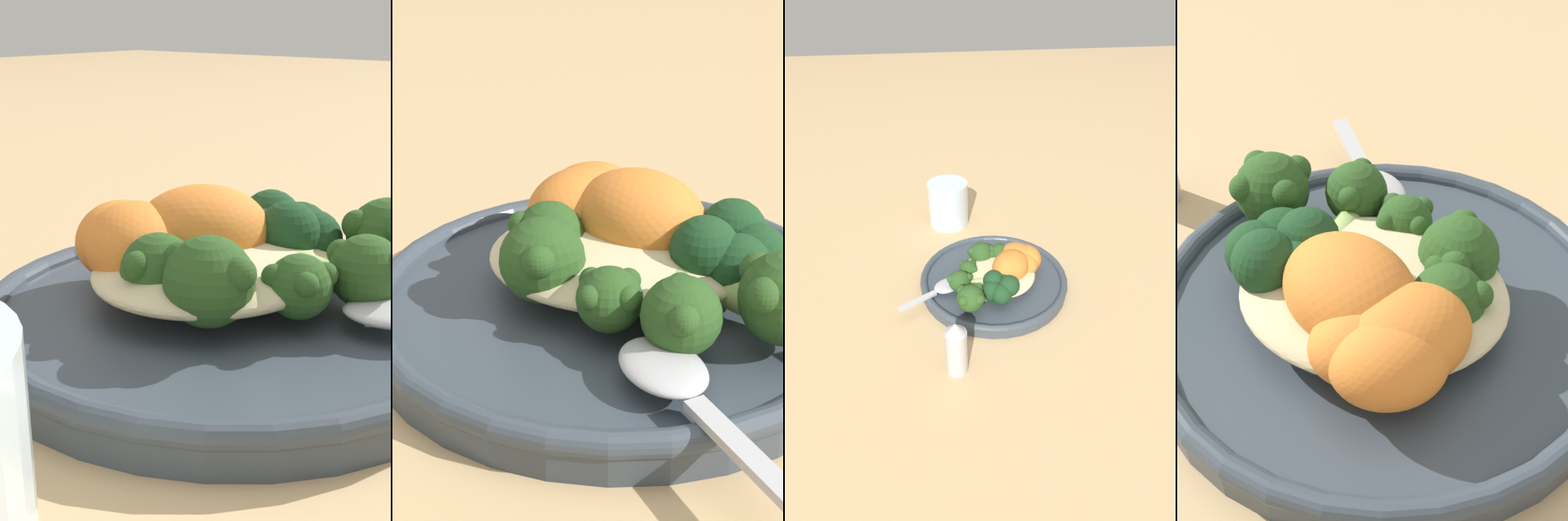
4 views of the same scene
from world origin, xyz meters
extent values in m
plane|color=tan|center=(0.00, 0.00, 0.00)|extent=(4.00, 4.00, 0.00)
cylinder|color=#38424C|center=(-0.01, 0.00, 0.01)|extent=(0.24, 0.24, 0.02)
torus|color=#38424C|center=(-0.01, 0.00, 0.02)|extent=(0.24, 0.24, 0.01)
ellipsoid|color=beige|center=(-0.01, 0.01, 0.03)|extent=(0.13, 0.11, 0.02)
ellipsoid|color=#9EBC66|center=(-0.01, 0.01, 0.03)|extent=(0.07, 0.02, 0.02)
sphere|color=#284C1E|center=(-0.04, 0.01, 0.04)|extent=(0.04, 0.04, 0.04)
sphere|color=#284C1E|center=(-0.04, 0.03, 0.05)|extent=(0.01, 0.01, 0.01)
sphere|color=#284C1E|center=(-0.06, 0.01, 0.05)|extent=(0.01, 0.01, 0.01)
sphere|color=#284C1E|center=(-0.04, 0.00, 0.05)|extent=(0.01, 0.01, 0.01)
ellipsoid|color=#9EBC66|center=(-0.01, 0.00, 0.03)|extent=(0.07, 0.05, 0.01)
sphere|color=#284C1E|center=(-0.04, -0.02, 0.04)|extent=(0.04, 0.04, 0.04)
sphere|color=#284C1E|center=(-0.04, 0.00, 0.05)|extent=(0.02, 0.02, 0.02)
sphere|color=#284C1E|center=(-0.04, -0.03, 0.05)|extent=(0.02, 0.02, 0.02)
ellipsoid|color=#9EBC66|center=(0.01, 0.00, 0.03)|extent=(0.06, 0.09, 0.02)
sphere|color=#284C1E|center=(-0.01, -0.04, 0.04)|extent=(0.03, 0.03, 0.03)
sphere|color=#284C1E|center=(-0.01, -0.03, 0.04)|extent=(0.01, 0.01, 0.01)
sphere|color=#284C1E|center=(-0.02, -0.03, 0.04)|extent=(0.01, 0.01, 0.01)
sphere|color=#284C1E|center=(-0.02, -0.05, 0.04)|extent=(0.01, 0.01, 0.01)
sphere|color=#284C1E|center=(-0.01, -0.05, 0.04)|extent=(0.01, 0.01, 0.01)
ellipsoid|color=#9EBC66|center=(0.02, -0.01, 0.03)|extent=(0.02, 0.10, 0.02)
sphere|color=#284C1E|center=(0.02, -0.06, 0.04)|extent=(0.03, 0.03, 0.03)
sphere|color=#284C1E|center=(0.02, -0.04, 0.05)|extent=(0.01, 0.01, 0.01)
ellipsoid|color=#9EBC66|center=(0.04, -0.01, 0.03)|extent=(0.06, 0.08, 0.02)
sphere|color=#284C1E|center=(0.06, -0.05, 0.04)|extent=(0.04, 0.04, 0.04)
sphere|color=#284C1E|center=(0.07, -0.04, 0.05)|extent=(0.02, 0.02, 0.02)
sphere|color=#284C1E|center=(0.05, -0.04, 0.05)|extent=(0.02, 0.02, 0.02)
ellipsoid|color=orange|center=(0.00, 0.02, 0.05)|extent=(0.09, 0.09, 0.05)
ellipsoid|color=orange|center=(-0.01, 0.05, 0.04)|extent=(0.07, 0.07, 0.04)
ellipsoid|color=orange|center=(-0.02, 0.06, 0.04)|extent=(0.06, 0.06, 0.04)
ellipsoid|color=orange|center=(-0.03, 0.04, 0.04)|extent=(0.08, 0.08, 0.04)
sphere|color=#193D1E|center=(0.05, 0.00, 0.04)|extent=(0.03, 0.03, 0.03)
sphere|color=#193D1E|center=(0.04, 0.01, 0.04)|extent=(0.03, 0.03, 0.03)
sphere|color=#193D1E|center=(0.03, 0.01, 0.04)|extent=(0.03, 0.03, 0.03)
sphere|color=#193D1E|center=(0.03, -0.01, 0.04)|extent=(0.03, 0.03, 0.03)
sphere|color=#193D1E|center=(0.04, -0.01, 0.04)|extent=(0.03, 0.03, 0.03)
camera|label=1|loc=(-0.27, -0.20, 0.15)|focal=50.00mm
camera|label=2|loc=(-0.01, -0.37, 0.22)|focal=60.00mm
camera|label=3|loc=(0.49, -0.09, 0.44)|focal=28.00mm
camera|label=4|loc=(-0.06, 0.25, 0.28)|focal=50.00mm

